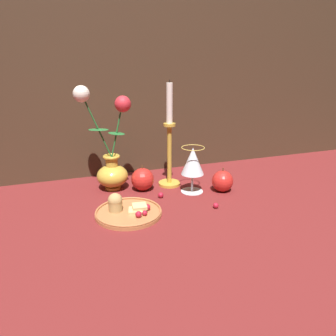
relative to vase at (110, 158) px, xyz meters
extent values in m
plane|color=maroon|center=(0.20, -0.16, -0.12)|extent=(2.40, 2.40, 0.00)
cube|color=#422D1E|center=(0.20, 0.18, 0.48)|extent=(2.40, 0.04, 1.20)
cylinder|color=gold|center=(0.00, 0.00, -0.11)|extent=(0.06, 0.06, 0.01)
ellipsoid|color=gold|center=(0.00, 0.00, -0.07)|extent=(0.11, 0.11, 0.08)
cylinder|color=gold|center=(0.00, 0.00, -0.02)|extent=(0.04, 0.04, 0.04)
torus|color=gold|center=(0.00, 0.00, 0.01)|extent=(0.06, 0.06, 0.01)
cylinder|color=#23662D|center=(-0.04, 0.00, 0.12)|extent=(0.09, 0.01, 0.22)
ellipsoid|color=#23662D|center=(-0.03, 0.00, 0.10)|extent=(0.08, 0.06, 0.00)
sphere|color=silver|center=(-0.08, 0.00, 0.23)|extent=(0.05, 0.05, 0.05)
cylinder|color=#23662D|center=(0.03, 0.00, 0.10)|extent=(0.05, 0.01, 0.19)
ellipsoid|color=#23662D|center=(0.03, 0.00, 0.09)|extent=(0.07, 0.08, 0.00)
sphere|color=red|center=(0.05, -0.01, 0.19)|extent=(0.06, 0.06, 0.06)
cylinder|color=#B77042|center=(0.01, -0.22, -0.11)|extent=(0.20, 0.20, 0.01)
torus|color=#B77042|center=(0.01, -0.22, -0.11)|extent=(0.20, 0.20, 0.01)
cylinder|color=tan|center=(-0.02, -0.20, -0.09)|extent=(0.04, 0.04, 0.03)
sphere|color=tan|center=(-0.02, -0.20, -0.07)|extent=(0.04, 0.04, 0.04)
cube|color=#DBBC7A|center=(0.03, -0.23, -0.10)|extent=(0.05, 0.05, 0.01)
cube|color=#DBBC7A|center=(0.04, -0.23, -0.09)|extent=(0.05, 0.05, 0.01)
sphere|color=#AD192D|center=(0.03, -0.27, -0.10)|extent=(0.02, 0.02, 0.02)
sphere|color=#AD192D|center=(0.05, -0.26, -0.10)|extent=(0.02, 0.02, 0.02)
sphere|color=#AD192D|center=(0.07, -0.23, -0.10)|extent=(0.02, 0.02, 0.02)
sphere|color=#AD192D|center=(0.05, -0.20, -0.10)|extent=(0.02, 0.02, 0.02)
cylinder|color=silver|center=(0.27, -0.12, -0.12)|extent=(0.08, 0.08, 0.00)
cylinder|color=silver|center=(0.27, -0.12, -0.08)|extent=(0.01, 0.01, 0.06)
cone|color=silver|center=(0.27, -0.12, 0.00)|extent=(0.08, 0.08, 0.10)
cone|color=gold|center=(0.27, -0.12, -0.02)|extent=(0.07, 0.07, 0.07)
torus|color=gold|center=(0.27, -0.12, 0.04)|extent=(0.08, 0.08, 0.00)
cylinder|color=gold|center=(0.21, -0.03, -0.11)|extent=(0.08, 0.08, 0.01)
cylinder|color=gold|center=(0.21, -0.03, 0.00)|extent=(0.02, 0.02, 0.21)
cylinder|color=gold|center=(0.21, -0.03, 0.11)|extent=(0.04, 0.04, 0.01)
cylinder|color=white|center=(0.21, -0.03, 0.19)|extent=(0.02, 0.02, 0.14)
cylinder|color=black|center=(0.21, -0.03, 0.26)|extent=(0.00, 0.00, 0.01)
sphere|color=red|center=(0.37, -0.15, -0.08)|extent=(0.08, 0.08, 0.08)
cylinder|color=#4C3319|center=(0.37, -0.15, -0.04)|extent=(0.00, 0.00, 0.01)
sphere|color=red|center=(0.10, -0.04, -0.08)|extent=(0.08, 0.08, 0.08)
cylinder|color=#4C3319|center=(0.10, -0.04, -0.03)|extent=(0.00, 0.00, 0.01)
sphere|color=#AD192D|center=(0.14, -0.13, -0.11)|extent=(0.02, 0.02, 0.02)
sphere|color=#AD192D|center=(0.28, -0.27, -0.11)|extent=(0.02, 0.02, 0.02)
camera|label=1|loc=(-0.17, -1.12, 0.33)|focal=35.00mm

